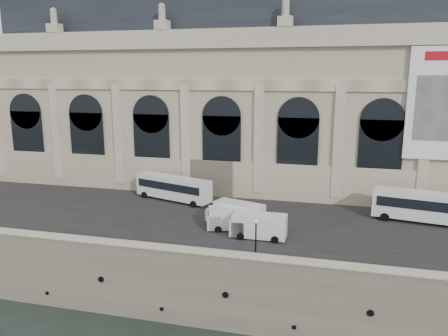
# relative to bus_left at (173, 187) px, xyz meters

# --- Properties ---
(ground) EXTENTS (260.00, 260.00, 0.00)m
(ground) POSITION_rel_bus_left_xyz_m (9.68, -18.37, -7.80)
(ground) COLOR black
(ground) RESTS_ON ground
(quay) EXTENTS (160.00, 70.00, 6.00)m
(quay) POSITION_rel_bus_left_xyz_m (9.68, 16.63, -4.80)
(quay) COLOR gray
(quay) RESTS_ON ground
(street) EXTENTS (160.00, 24.00, 0.06)m
(street) POSITION_rel_bus_left_xyz_m (9.68, -4.37, -1.77)
(street) COLOR #2D2D2D
(street) RESTS_ON quay
(parapet) EXTENTS (160.00, 1.40, 1.21)m
(parapet) POSITION_rel_bus_left_xyz_m (9.68, -17.77, -1.18)
(parapet) COLOR gray
(parapet) RESTS_ON quay
(museum) EXTENTS (69.00, 18.70, 29.10)m
(museum) POSITION_rel_bus_left_xyz_m (3.71, 12.49, 11.92)
(museum) COLOR tan
(museum) RESTS_ON quay
(bus_left) EXTENTS (11.06, 5.50, 3.21)m
(bus_left) POSITION_rel_bus_left_xyz_m (0.00, 0.00, 0.00)
(bus_left) COLOR silver
(bus_left) RESTS_ON quay
(bus_right) EXTENTS (12.18, 4.59, 3.52)m
(bus_right) POSITION_rel_bus_left_xyz_m (30.77, -1.49, 0.17)
(bus_right) COLOR silver
(bus_right) RESTS_ON quay
(van_b) EXTENTS (5.66, 2.39, 2.51)m
(van_b) POSITION_rel_bus_left_xyz_m (12.90, -10.49, -0.52)
(van_b) COLOR white
(van_b) RESTS_ON quay
(van_c) EXTENTS (5.80, 3.53, 2.42)m
(van_c) POSITION_rel_bus_left_xyz_m (9.77, -8.71, -0.57)
(van_c) COLOR silver
(van_c) RESTS_ON quay
(box_truck) EXTENTS (6.92, 4.08, 2.66)m
(box_truck) POSITION_rel_bus_left_xyz_m (10.14, -7.45, -0.46)
(box_truck) COLOR silver
(box_truck) RESTS_ON quay
(lamp_right) EXTENTS (0.40, 0.40, 3.91)m
(lamp_right) POSITION_rel_bus_left_xyz_m (13.85, -15.99, 0.14)
(lamp_right) COLOR black
(lamp_right) RESTS_ON quay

